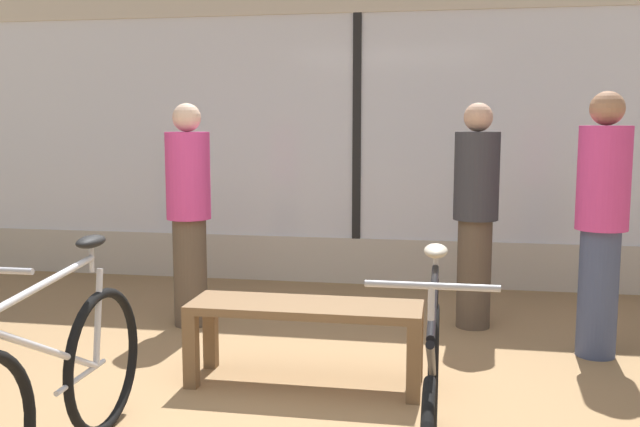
# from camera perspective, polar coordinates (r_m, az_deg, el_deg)

# --- Properties ---
(shop_back_wall) EXTENTS (12.00, 0.08, 3.20)m
(shop_back_wall) POSITION_cam_1_polar(r_m,az_deg,el_deg) (6.90, 3.00, 7.81)
(shop_back_wall) COLOR beige
(shop_back_wall) RESTS_ON ground_plane
(bicycle_left) EXTENTS (0.46, 1.75, 1.05)m
(bicycle_left) POSITION_cam_1_polar(r_m,az_deg,el_deg) (3.45, -20.71, -13.06)
(bicycle_left) COLOR black
(bicycle_left) RESTS_ON ground_plane
(bicycle_right) EXTENTS (0.46, 1.75, 1.03)m
(bicycle_right) POSITION_cam_1_polar(r_m,az_deg,el_deg) (3.13, 8.89, -15.02)
(bicycle_right) COLOR black
(bicycle_right) RESTS_ON ground_plane
(display_bench) EXTENTS (1.40, 0.44, 0.50)m
(display_bench) POSITION_cam_1_polar(r_m,az_deg,el_deg) (4.33, -1.19, -8.39)
(display_bench) COLOR brown
(display_bench) RESTS_ON ground_plane
(customer_near_rack) EXTENTS (0.47, 0.47, 1.72)m
(customer_near_rack) POSITION_cam_1_polar(r_m,az_deg,el_deg) (5.57, -10.45, 0.27)
(customer_near_rack) COLOR brown
(customer_near_rack) RESTS_ON ground_plane
(customer_mid_floor) EXTENTS (0.44, 0.44, 1.78)m
(customer_mid_floor) POSITION_cam_1_polar(r_m,az_deg,el_deg) (5.09, 21.61, -0.39)
(customer_mid_floor) COLOR #424C6B
(customer_mid_floor) RESTS_ON ground_plane
(customer_near_bench) EXTENTS (0.45, 0.45, 1.72)m
(customer_near_bench) POSITION_cam_1_polar(r_m,az_deg,el_deg) (5.55, 12.35, 0.21)
(customer_near_bench) COLOR brown
(customer_near_bench) RESTS_ON ground_plane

